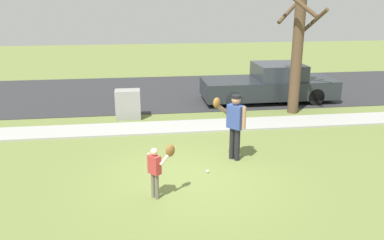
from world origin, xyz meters
name	(u,v)px	position (x,y,z in m)	size (l,w,h in m)	color
ground_plane	(177,129)	(0.00, 3.50, 0.00)	(48.00, 48.00, 0.00)	olive
sidewalk_strip	(176,127)	(0.00, 3.60, 0.03)	(36.00, 1.20, 0.06)	#A3A39E
road_surface	(165,92)	(0.00, 8.60, 0.01)	(36.00, 6.80, 0.02)	#2D2D30
person_adult	(234,120)	(1.18, 0.86, 1.06)	(0.85, 0.48, 1.69)	black
person_child	(158,165)	(-0.80, -0.87, 0.73)	(0.60, 0.34, 1.14)	#6B6656
baseball	(207,171)	(0.40, 0.16, 0.04)	(0.07, 0.07, 0.07)	white
utility_cabinet	(128,104)	(-1.53, 4.84, 0.50)	(0.84, 0.56, 1.00)	gray
street_tree_near	(298,40)	(4.33, 4.78, 2.58)	(1.84, 1.88, 4.83)	brown
parked_pickup_dark	(270,84)	(4.03, 6.48, 0.67)	(5.20, 1.95, 1.48)	#23282D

